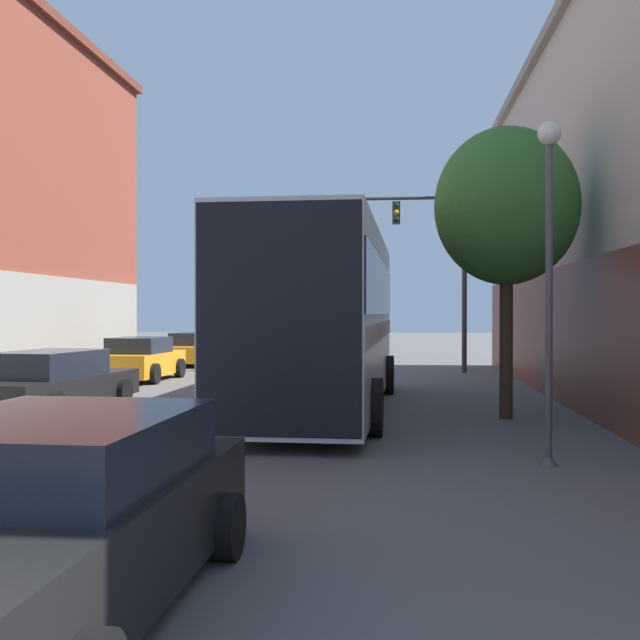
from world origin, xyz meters
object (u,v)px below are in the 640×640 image
at_px(bus, 323,312).
at_px(traffic_signal_gantry, 388,236).
at_px(street_lamp, 549,263).
at_px(parked_car_left_near, 141,360).
at_px(parked_car_left_distant, 54,382).
at_px(hatchback_foreground, 42,522).
at_px(street_tree_near, 506,207).
at_px(parked_car_left_far, 197,349).

distance_m(bus, traffic_signal_gantry, 11.09).
bearing_deg(traffic_signal_gantry, street_lamp, -81.63).
relative_size(parked_car_left_near, street_lamp, 0.82).
distance_m(bus, parked_car_left_distant, 6.04).
relative_size(hatchback_foreground, parked_car_left_distant, 0.93).
bearing_deg(bus, street_lamp, -145.39).
relative_size(hatchback_foreground, traffic_signal_gantry, 0.56).
bearing_deg(parked_car_left_distant, street_lamp, -111.31).
bearing_deg(traffic_signal_gantry, parked_car_left_near, -151.17).
bearing_deg(bus, parked_car_left_distant, 97.54).
xyz_separation_m(parked_car_left_near, street_tree_near, (10.12, -7.40, 3.57)).
distance_m(parked_car_left_distant, traffic_signal_gantry, 14.00).
height_order(traffic_signal_gantry, street_lamp, traffic_signal_gantry).
distance_m(traffic_signal_gantry, street_tree_near, 11.89).
xyz_separation_m(hatchback_foreground, street_lamp, (4.53, 5.61, 2.14)).
distance_m(hatchback_foreground, traffic_signal_gantry, 22.38).
height_order(traffic_signal_gantry, street_tree_near, traffic_signal_gantry).
distance_m(parked_car_left_far, parked_car_left_distant, 14.11).
bearing_deg(parked_car_left_far, bus, -156.99).
relative_size(parked_car_left_distant, street_tree_near, 0.83).
height_order(bus, parked_car_left_far, bus).
relative_size(parked_car_left_near, parked_car_left_distant, 0.80).
bearing_deg(parked_car_left_far, street_lamp, -154.63).
xyz_separation_m(hatchback_foreground, street_tree_near, (4.62, 10.27, 3.56)).
bearing_deg(hatchback_foreground, street_tree_near, -23.02).
height_order(parked_car_left_far, street_lamp, street_lamp).
height_order(parked_car_left_distant, street_lamp, street_lamp).
bearing_deg(street_tree_near, bus, 166.05).
xyz_separation_m(street_lamp, street_tree_near, (0.09, 4.66, 1.42)).
bearing_deg(street_lamp, bus, 123.29).
bearing_deg(street_lamp, parked_car_left_near, 129.74).
height_order(parked_car_left_distant, traffic_signal_gantry, traffic_signal_gantry).
bearing_deg(parked_car_left_far, parked_car_left_near, 178.27).
bearing_deg(bus, traffic_signal_gantry, -5.53).
height_order(parked_car_left_distant, street_tree_near, street_tree_near).
height_order(bus, street_tree_near, street_tree_near).
xyz_separation_m(bus, street_tree_near, (3.76, -0.94, 2.09)).
distance_m(parked_car_left_near, parked_car_left_distant, 7.12).
xyz_separation_m(parked_car_left_far, street_tree_near, (10.23, -14.39, 3.58)).
relative_size(parked_car_left_distant, street_lamp, 1.02).
height_order(parked_car_left_near, traffic_signal_gantry, traffic_signal_gantry).
bearing_deg(bus, parked_car_left_far, 26.99).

